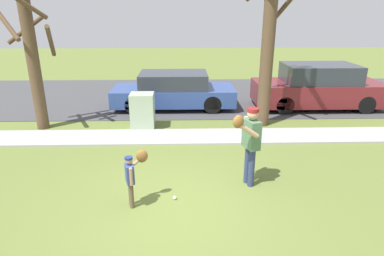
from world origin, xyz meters
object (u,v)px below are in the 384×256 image
Objects in this scene: street_tree_near at (269,28)px; baseball at (175,198)px; street_tree_far at (32,58)px; utility_cabinet at (143,111)px; person_adult at (250,139)px; person_child at (133,172)px; parked_suv_maroon at (318,87)px; parked_wagon_blue at (174,91)px.

baseball is at bearing -121.84° from street_tree_near.
street_tree_near is at bearing 1.09° from street_tree_far.
utility_cabinet reaches higher than baseball.
person_child is at bearing -1.28° from person_adult.
baseball is 8.25m from parked_suv_maroon.
parked_suv_maroon is (9.48, 2.04, -1.41)m from street_tree_far.
parked_suv_maroon is (6.32, 2.13, 0.23)m from utility_cabinet.
person_adult is at bearing -107.34° from street_tree_near.
baseball is at bearing -75.53° from utility_cabinet.
parked_wagon_blue is at bearing 27.85° from street_tree_far.
street_tree_far is (-6.99, -0.13, -0.83)m from street_tree_near.
person_adult is 0.42× the size of street_tree_far.
person_adult is 4.52m from utility_cabinet.
street_tree_near reaches higher than person_adult.
parked_wagon_blue is at bearing 91.50° from baseball.
utility_cabinet is at bearing 104.47° from baseball.
baseball is 0.02× the size of street_tree_far.
parked_wagon_blue is at bearing 145.30° from street_tree_near.
parked_suv_maroon is at bearing 28.99° from person_child.
person_child is 0.96× the size of utility_cabinet.
utility_cabinet is 6.67m from parked_suv_maroon.
street_tree_near is at bearing 145.30° from parked_wagon_blue.
person_adult is 6.98m from street_tree_far.
baseball is at bearing 50.40° from parked_suv_maroon.
parked_wagon_blue is (4.08, 2.15, -1.53)m from street_tree_far.
street_tree_near reaches higher than person_child.
street_tree_near is 7.04m from street_tree_far.
street_tree_far reaches higher than parked_suv_maroon.
utility_cabinet is 0.25× the size of parked_wagon_blue.
person_adult is 22.92× the size of baseball.
person_child is at bearing -168.34° from baseball.
utility_cabinet is 4.56m from street_tree_near.
person_child is at bearing -51.88° from street_tree_far.
parked_wagon_blue reaches higher than baseball.
parked_wagon_blue reaches higher than utility_cabinet.
street_tree_far is at bearing -51.22° from person_adult.
street_tree_near reaches higher than parked_wagon_blue.
person_child is 6.22m from street_tree_near.
street_tree_near reaches higher than parked_suv_maroon.
parked_suv_maroon is at bearing 178.75° from parked_wagon_blue.
parked_suv_maroon is at bearing 12.12° from street_tree_far.
street_tree_far reaches higher than baseball.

